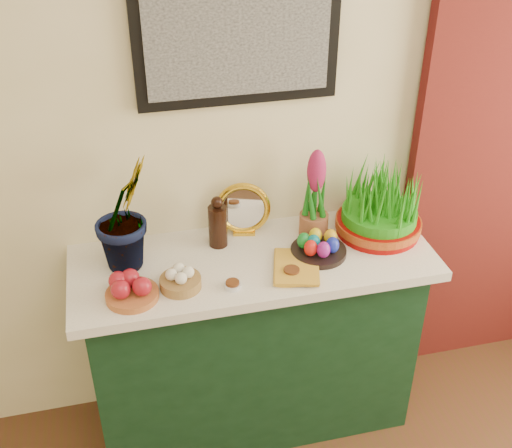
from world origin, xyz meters
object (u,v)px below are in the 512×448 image
at_px(mirror, 243,209).
at_px(wheatgrass_sabzeh, 380,206).
at_px(hyacinth_green, 122,197).
at_px(book, 274,266).
at_px(sideboard, 253,345).

bearing_deg(mirror, wheatgrass_sabzeh, -13.77).
height_order(hyacinth_green, book, hyacinth_green).
xyz_separation_m(mirror, book, (0.05, -0.28, -0.09)).
bearing_deg(mirror, hyacinth_green, -166.83).
relative_size(mirror, wheatgrass_sabzeh, 0.65).
xyz_separation_m(sideboard, hyacinth_green, (-0.46, 0.07, 0.75)).
height_order(hyacinth_green, wheatgrass_sabzeh, hyacinth_green).
height_order(mirror, book, mirror).
height_order(mirror, wheatgrass_sabzeh, wheatgrass_sabzeh).
bearing_deg(hyacinth_green, mirror, -30.83).
distance_m(mirror, book, 0.30).
distance_m(sideboard, hyacinth_green, 0.89).
xyz_separation_m(sideboard, wheatgrass_sabzeh, (0.53, 0.05, 0.59)).
height_order(sideboard, mirror, mirror).
relative_size(hyacinth_green, book, 2.58).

